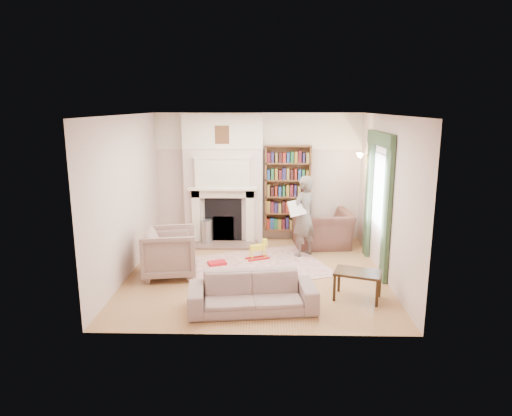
{
  "coord_description": "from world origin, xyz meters",
  "views": [
    {
      "loc": [
        0.19,
        -7.75,
        2.96
      ],
      "look_at": [
        0.0,
        0.25,
        1.15
      ],
      "focal_mm": 32.0,
      "sensor_mm": 36.0,
      "label": 1
    }
  ],
  "objects_px": {
    "armchair_reading": "(322,229)",
    "armchair_left": "(170,252)",
    "bookcase": "(288,188)",
    "rocking_horse": "(257,250)",
    "coffee_table": "(357,285)",
    "sofa": "(252,293)",
    "man_reading": "(304,216)",
    "paraffin_heater": "(207,232)"
  },
  "relations": [
    {
      "from": "paraffin_heater",
      "to": "rocking_horse",
      "type": "distance_m",
      "value": 1.48
    },
    {
      "from": "armchair_reading",
      "to": "bookcase",
      "type": "bearing_deg",
      "value": -40.33
    },
    {
      "from": "sofa",
      "to": "rocking_horse",
      "type": "height_order",
      "value": "sofa"
    },
    {
      "from": "paraffin_heater",
      "to": "rocking_horse",
      "type": "bearing_deg",
      "value": -40.85
    },
    {
      "from": "bookcase",
      "to": "rocking_horse",
      "type": "relative_size",
      "value": 4.04
    },
    {
      "from": "armchair_reading",
      "to": "armchair_left",
      "type": "xyz_separation_m",
      "value": [
        -2.89,
        -1.75,
        0.04
      ]
    },
    {
      "from": "coffee_table",
      "to": "armchair_reading",
      "type": "bearing_deg",
      "value": 113.89
    },
    {
      "from": "bookcase",
      "to": "armchair_left",
      "type": "height_order",
      "value": "bookcase"
    },
    {
      "from": "sofa",
      "to": "rocking_horse",
      "type": "xyz_separation_m",
      "value": [
        0.03,
        2.25,
        -0.07
      ]
    },
    {
      "from": "bookcase",
      "to": "paraffin_heater",
      "type": "xyz_separation_m",
      "value": [
        -1.75,
        -0.41,
        -0.9
      ]
    },
    {
      "from": "armchair_left",
      "to": "sofa",
      "type": "distance_m",
      "value": 2.05
    },
    {
      "from": "armchair_reading",
      "to": "man_reading",
      "type": "relative_size",
      "value": 0.73
    },
    {
      "from": "armchair_reading",
      "to": "coffee_table",
      "type": "distance_m",
      "value": 2.71
    },
    {
      "from": "bookcase",
      "to": "armchair_left",
      "type": "relative_size",
      "value": 1.98
    },
    {
      "from": "man_reading",
      "to": "armchair_left",
      "type": "bearing_deg",
      "value": -18.19
    },
    {
      "from": "bookcase",
      "to": "armchair_left",
      "type": "xyz_separation_m",
      "value": [
        -2.16,
        -2.24,
        -0.75
      ]
    },
    {
      "from": "rocking_horse",
      "to": "man_reading",
      "type": "bearing_deg",
      "value": -6.4
    },
    {
      "from": "sofa",
      "to": "armchair_reading",
      "type": "bearing_deg",
      "value": 59.28
    },
    {
      "from": "bookcase",
      "to": "armchair_left",
      "type": "bearing_deg",
      "value": -133.97
    },
    {
      "from": "bookcase",
      "to": "rocking_horse",
      "type": "xyz_separation_m",
      "value": [
        -0.63,
        -1.38,
        -0.97
      ]
    },
    {
      "from": "armchair_left",
      "to": "sofa",
      "type": "relative_size",
      "value": 0.5
    },
    {
      "from": "armchair_reading",
      "to": "sofa",
      "type": "distance_m",
      "value": 3.43
    },
    {
      "from": "armchair_reading",
      "to": "man_reading",
      "type": "xyz_separation_m",
      "value": [
        -0.45,
        -0.6,
        0.43
      ]
    },
    {
      "from": "armchair_left",
      "to": "paraffin_heater",
      "type": "bearing_deg",
      "value": -22.47
    },
    {
      "from": "bookcase",
      "to": "man_reading",
      "type": "height_order",
      "value": "bookcase"
    },
    {
      "from": "armchair_left",
      "to": "paraffin_heater",
      "type": "xyz_separation_m",
      "value": [
        0.42,
        1.83,
        -0.15
      ]
    },
    {
      "from": "bookcase",
      "to": "armchair_left",
      "type": "distance_m",
      "value": 3.21
    },
    {
      "from": "bookcase",
      "to": "armchair_reading",
      "type": "distance_m",
      "value": 1.18
    },
    {
      "from": "man_reading",
      "to": "coffee_table",
      "type": "distance_m",
      "value": 2.28
    },
    {
      "from": "armchair_reading",
      "to": "paraffin_heater",
      "type": "distance_m",
      "value": 2.48
    },
    {
      "from": "man_reading",
      "to": "coffee_table",
      "type": "bearing_deg",
      "value": 64.62
    },
    {
      "from": "coffee_table",
      "to": "rocking_horse",
      "type": "bearing_deg",
      "value": 150.32
    },
    {
      "from": "bookcase",
      "to": "man_reading",
      "type": "relative_size",
      "value": 1.14
    },
    {
      "from": "coffee_table",
      "to": "armchair_left",
      "type": "bearing_deg",
      "value": -177.81
    },
    {
      "from": "bookcase",
      "to": "coffee_table",
      "type": "distance_m",
      "value": 3.46
    },
    {
      "from": "armchair_left",
      "to": "sofa",
      "type": "xyz_separation_m",
      "value": [
        1.5,
        -1.38,
        -0.15
      ]
    },
    {
      "from": "bookcase",
      "to": "sofa",
      "type": "relative_size",
      "value": 1.0
    },
    {
      "from": "bookcase",
      "to": "coffee_table",
      "type": "relative_size",
      "value": 2.64
    },
    {
      "from": "sofa",
      "to": "man_reading",
      "type": "distance_m",
      "value": 2.75
    },
    {
      "from": "sofa",
      "to": "coffee_table",
      "type": "xyz_separation_m",
      "value": [
        1.62,
        0.44,
        -0.05
      ]
    },
    {
      "from": "man_reading",
      "to": "coffee_table",
      "type": "height_order",
      "value": "man_reading"
    },
    {
      "from": "armchair_left",
      "to": "man_reading",
      "type": "xyz_separation_m",
      "value": [
        2.44,
        1.15,
        0.39
      ]
    }
  ]
}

